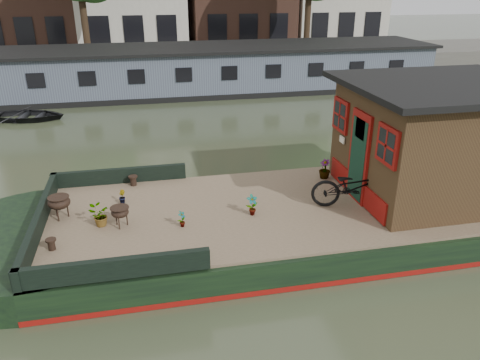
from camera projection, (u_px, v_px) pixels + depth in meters
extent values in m
plane|color=#313924|center=(334.00, 227.00, 10.18)|extent=(120.00, 120.00, 0.00)
cube|color=black|center=(335.00, 215.00, 10.07)|extent=(12.00, 4.00, 0.60)
cylinder|color=black|center=(40.00, 245.00, 8.92)|extent=(4.00, 4.00, 0.60)
cube|color=maroon|center=(334.00, 225.00, 10.16)|extent=(12.02, 4.02, 0.10)
cube|color=#78604A|center=(336.00, 201.00, 9.94)|extent=(11.80, 3.80, 0.05)
cube|color=black|center=(40.00, 221.00, 8.72)|extent=(0.12, 4.00, 0.35)
cube|color=black|center=(120.00, 176.00, 10.72)|extent=(3.00, 0.12, 0.35)
cube|color=black|center=(114.00, 269.00, 7.27)|extent=(3.00, 0.12, 0.35)
cube|color=black|center=(438.00, 142.00, 9.90)|extent=(3.50, 3.00, 2.30)
cube|color=black|center=(448.00, 85.00, 9.42)|extent=(4.00, 3.50, 0.12)
cube|color=maroon|center=(359.00, 157.00, 9.63)|extent=(0.06, 0.80, 1.90)
cube|color=black|center=(358.00, 159.00, 9.65)|extent=(0.04, 0.64, 1.70)
cube|color=maroon|center=(388.00, 146.00, 8.45)|extent=(0.06, 0.72, 0.72)
cube|color=maroon|center=(341.00, 115.00, 10.34)|extent=(0.06, 0.72, 0.72)
imported|color=black|center=(354.00, 187.00, 9.46)|extent=(1.81, 1.05, 0.90)
imported|color=brown|center=(252.00, 205.00, 9.23)|extent=(0.26, 0.20, 0.43)
imported|color=brown|center=(122.00, 197.00, 9.75)|extent=(0.17, 0.19, 0.29)
imported|color=maroon|center=(99.00, 216.00, 8.81)|extent=(0.42, 0.37, 0.42)
imported|color=brown|center=(325.00, 169.00, 10.95)|extent=(0.35, 0.35, 0.46)
imported|color=brown|center=(182.00, 219.00, 8.81)|extent=(0.20, 0.21, 0.33)
cylinder|color=black|center=(133.00, 181.00, 10.60)|extent=(0.20, 0.20, 0.23)
cylinder|color=black|center=(51.00, 244.00, 8.08)|extent=(0.18, 0.18, 0.21)
imported|color=black|center=(26.00, 112.00, 17.89)|extent=(3.21, 2.58, 0.59)
cube|color=#4D5866|center=(222.00, 70.00, 22.37)|extent=(20.00, 4.00, 2.00)
cube|color=black|center=(221.00, 47.00, 21.96)|extent=(20.40, 4.40, 0.12)
cube|color=black|center=(222.00, 88.00, 22.72)|extent=(20.00, 4.05, 0.24)
cube|color=#47443F|center=(203.00, 60.00, 28.43)|extent=(60.00, 6.00, 0.90)
cylinder|color=#332316|center=(85.00, 22.00, 24.87)|extent=(0.36, 0.36, 4.00)
cylinder|color=#332316|center=(308.00, 18.00, 27.26)|extent=(0.36, 0.36, 4.00)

